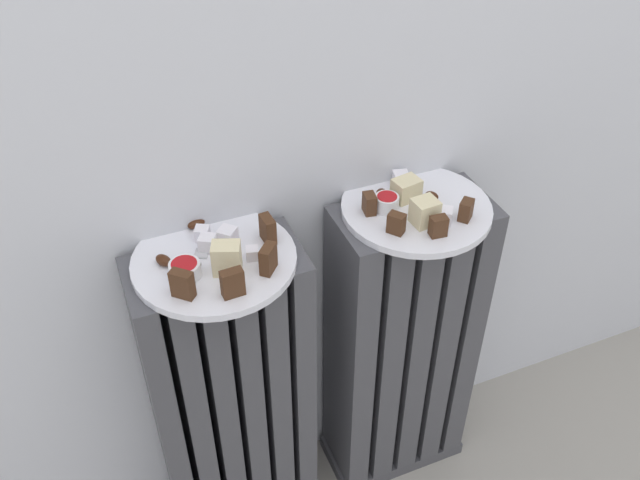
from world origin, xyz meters
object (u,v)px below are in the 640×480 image
plate_left (214,260)px  jam_bowl_right (387,202)px  plate_right (416,208)px  jam_bowl_left (185,269)px  radiator_left (233,404)px  fork (197,267)px  radiator_right (401,350)px

plate_left → jam_bowl_right: (0.29, 0.01, 0.02)m
plate_right → jam_bowl_left: size_ratio=5.45×
radiator_left → fork: size_ratio=6.74×
radiator_right → jam_bowl_right: 0.37m
plate_left → plate_right: 0.34m
radiator_left → fork: 0.35m
plate_left → jam_bowl_left: (-0.05, -0.02, 0.02)m
radiator_right → plate_left: bearing=180.0°
plate_left → fork: fork is taller
plate_left → plate_right: size_ratio=1.00×
radiator_left → plate_left: 0.34m
plate_left → jam_bowl_left: bearing=-153.6°
plate_left → fork: size_ratio=2.51×
radiator_left → plate_left: plate_left is taller
radiator_left → radiator_right: 0.34m
fork → jam_bowl_left: bearing=-155.0°
plate_left → jam_bowl_right: size_ratio=6.30×
jam_bowl_left → radiator_right: bearing=3.5°
fork → radiator_left: bearing=27.3°
radiator_right → fork: (-0.37, -0.01, 0.35)m
plate_left → jam_bowl_right: 0.29m
plate_right → jam_bowl_right: size_ratio=6.30×
radiator_left → plate_right: plate_right is taller
jam_bowl_right → fork: bearing=-175.8°
jam_bowl_left → jam_bowl_right: jam_bowl_right is taller
radiator_right → plate_left: plate_left is taller
radiator_right → jam_bowl_left: 0.53m
plate_right → jam_bowl_right: bearing=170.5°
jam_bowl_left → plate_right: bearing=3.5°
plate_left → fork: (-0.03, -0.01, 0.01)m
radiator_left → jam_bowl_right: 0.46m
plate_right → jam_bowl_right: jam_bowl_right is taller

